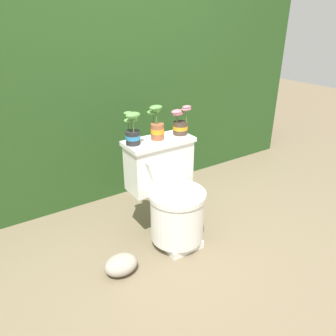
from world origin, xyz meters
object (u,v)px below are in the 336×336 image
Objects in this scene: potted_plant_midleft at (157,126)px; garden_stone at (121,265)px; toilet at (170,196)px; potted_plant_left at (132,131)px; potted_plant_middle at (180,123)px.

garden_stone is (-0.46, -0.30, -0.76)m from potted_plant_midleft.
potted_plant_left is at bearing 141.27° from toilet.
toilet is at bearing -141.05° from potted_plant_middle.
potted_plant_middle is at bearing 24.22° from garden_stone.
toilet is 3.18× the size of potted_plant_left.
garden_stone is (-0.47, -0.14, -0.28)m from toilet.
potted_plant_left is 1.05× the size of garden_stone.
potted_plant_midleft is 0.93m from garden_stone.
potted_plant_middle reaches higher than garden_stone.
potted_plant_left reaches higher than garden_stone.
potted_plant_middle is at bearing -0.75° from potted_plant_left.
potted_plant_left reaches higher than toilet.
potted_plant_midleft is 1.15× the size of potted_plant_middle.
potted_plant_left reaches higher than potted_plant_middle.
potted_plant_left is at bearing 47.09° from garden_stone.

